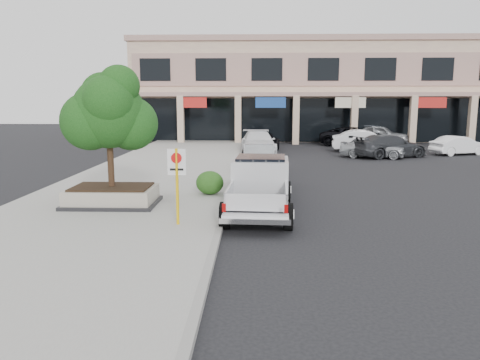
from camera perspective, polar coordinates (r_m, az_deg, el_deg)
name	(u,v)px	position (r m, az deg, el deg)	size (l,w,h in m)	color
ground	(271,229)	(14.29, 3.82, -5.97)	(120.00, 120.00, 0.00)	black
sidewalk	(140,188)	(20.72, -12.13, -0.98)	(8.00, 52.00, 0.15)	gray
curb	(231,189)	(20.13, -1.16, -1.07)	(0.20, 52.00, 0.15)	gray
strip_mall	(341,90)	(48.43, 12.19, 10.64)	(40.55, 12.43, 9.50)	tan
planter	(112,196)	(17.34, -15.31, -1.86)	(3.20, 2.20, 0.68)	black
planter_tree	(113,113)	(17.11, -15.17, 7.92)	(2.90, 2.55, 4.00)	black
no_parking_sign	(177,176)	(14.02, -7.70, 0.50)	(0.55, 0.09, 2.30)	yellow
hedge	(210,183)	(18.54, -3.71, -0.34)	(1.10, 0.99, 0.94)	#224914
pickup_truck	(259,187)	(15.91, 2.37, -0.87)	(2.19, 5.92, 1.86)	silver
curb_car_a	(263,172)	(19.97, 2.79, 0.99)	(1.93, 4.79, 1.63)	#323337
curb_car_b	(259,159)	(25.01, 2.33, 2.60)	(1.56, 4.47, 1.47)	#A0A4A7
curb_car_c	(258,143)	(33.55, 2.23, 4.59)	(2.30, 5.66, 1.64)	white
curb_car_d	(261,140)	(37.30, 2.61, 4.93)	(2.33, 5.06, 1.41)	black
lot_car_a	(372,147)	(32.52, 15.82, 3.88)	(1.71, 4.24, 1.44)	#A2A5AA
lot_car_b	(366,141)	(36.15, 15.07, 4.62)	(1.71, 4.92, 1.62)	white
lot_car_c	(389,146)	(33.12, 17.73, 3.97)	(2.15, 5.30, 1.54)	#2E2F33
lot_car_d	(355,136)	(40.50, 13.80, 5.17)	(2.63, 5.70, 1.58)	black
lot_car_e	(380,135)	(42.88, 16.69, 5.34)	(1.95, 4.85, 1.65)	#A1A4A9
lot_car_f	(459,145)	(36.48, 25.12, 3.84)	(1.41, 4.03, 1.33)	white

